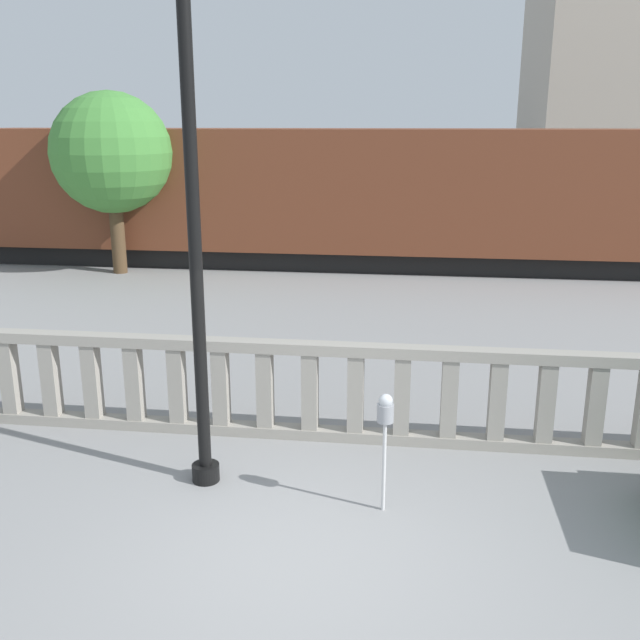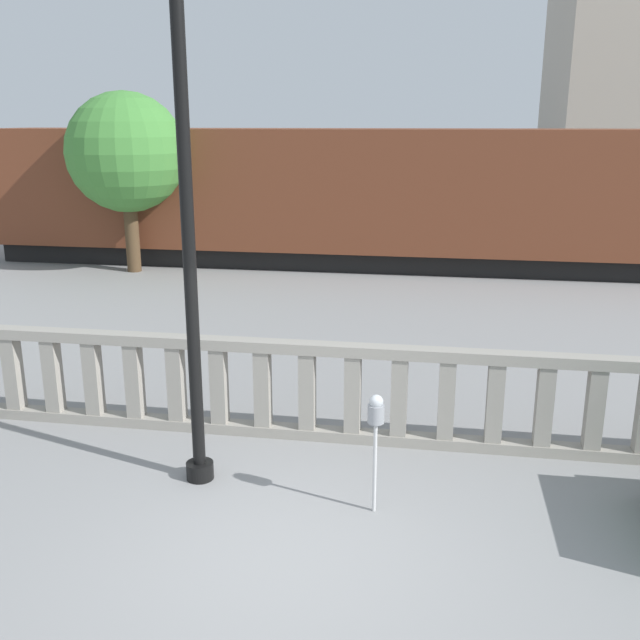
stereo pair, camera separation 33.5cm
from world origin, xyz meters
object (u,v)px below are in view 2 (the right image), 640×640
tree_left (126,153)px  lamppost (182,109)px  train_near (474,197)px  parking_meter (376,419)px

tree_left → lamppost: bearing=-63.0°
lamppost → train_near: size_ratio=0.26×
parking_meter → tree_left: tree_left is taller
lamppost → train_near: bearing=74.7°
train_near → tree_left: (-9.11, -1.90, 1.19)m
train_near → tree_left: 9.38m
train_near → lamppost: bearing=-105.3°
parking_meter → train_near: (1.48, 13.24, 0.91)m
lamppost → parking_meter: (2.05, -0.38, -3.05)m
tree_left → train_near: bearing=11.8°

